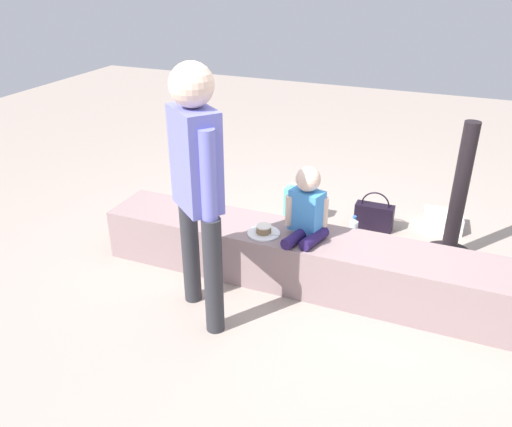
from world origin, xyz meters
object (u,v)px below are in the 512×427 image
at_px(adult_standing, 197,176).
at_px(party_cup_red, 316,233).
at_px(child_seated, 307,207).
at_px(water_bottle_near_gift, 354,229).
at_px(cake_box_white, 443,221).
at_px(cake_plate, 264,231).
at_px(gift_bag, 300,203).
at_px(handbag_black_leather, 374,216).

height_order(adult_standing, party_cup_red, adult_standing).
relative_size(child_seated, water_bottle_near_gift, 2.31).
bearing_deg(cake_box_white, cake_plate, -130.32).
bearing_deg(cake_box_white, adult_standing, -126.37).
relative_size(gift_bag, handbag_black_leather, 0.99).
bearing_deg(cake_box_white, party_cup_red, -147.79).
relative_size(party_cup_red, cake_box_white, 0.32).
bearing_deg(adult_standing, gift_bag, 84.38).
distance_m(adult_standing, cake_box_white, 2.37).
bearing_deg(water_bottle_near_gift, child_seated, -104.01).
bearing_deg(handbag_black_leather, gift_bag, -174.94).
bearing_deg(adult_standing, water_bottle_near_gift, 62.87).
height_order(child_seated, gift_bag, child_seated).
distance_m(party_cup_red, cake_box_white, 1.09).
bearing_deg(handbag_black_leather, water_bottle_near_gift, -113.54).
xyz_separation_m(adult_standing, water_bottle_near_gift, (0.66, 1.29, -0.85)).
distance_m(water_bottle_near_gift, cake_box_white, 0.80).
distance_m(party_cup_red, handbag_black_leather, 0.53).
bearing_deg(handbag_black_leather, party_cup_red, -137.62).
bearing_deg(water_bottle_near_gift, handbag_black_leather, 66.46).
height_order(child_seated, adult_standing, adult_standing).
bearing_deg(cake_box_white, water_bottle_near_gift, -143.23).
relative_size(adult_standing, handbag_black_leather, 4.80).
xyz_separation_m(gift_bag, water_bottle_near_gift, (0.52, -0.20, -0.04)).
relative_size(cake_box_white, handbag_black_leather, 0.94).
bearing_deg(gift_bag, cake_plate, -86.21).
xyz_separation_m(water_bottle_near_gift, cake_box_white, (0.64, 0.48, -0.03)).
bearing_deg(water_bottle_near_gift, adult_standing, -117.13).
distance_m(child_seated, water_bottle_near_gift, 0.89).
bearing_deg(cake_box_white, handbag_black_leather, -157.09).
relative_size(cake_plate, party_cup_red, 2.28).
distance_m(adult_standing, gift_bag, 1.70).
xyz_separation_m(child_seated, cake_plate, (-0.27, -0.08, -0.19)).
relative_size(child_seated, handbag_black_leather, 1.48).
xyz_separation_m(cake_plate, party_cup_red, (0.17, 0.71, -0.34)).
height_order(cake_plate, gift_bag, cake_plate).
height_order(child_seated, handbag_black_leather, child_seated).
bearing_deg(child_seated, water_bottle_near_gift, 75.99).
bearing_deg(child_seated, cake_box_white, 55.69).
xyz_separation_m(child_seated, adult_standing, (-0.48, -0.56, 0.36)).
bearing_deg(child_seated, party_cup_red, 98.81).
bearing_deg(child_seated, handbag_black_leather, 73.41).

